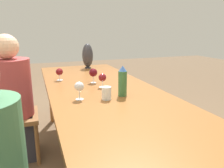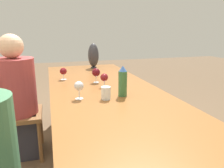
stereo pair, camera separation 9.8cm
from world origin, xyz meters
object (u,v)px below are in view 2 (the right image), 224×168
wine_glass_0 (104,78)px  person_far (18,94)px  water_bottle (123,81)px  wine_glass_4 (63,72)px  chair_far (11,112)px  wine_glass_1 (96,73)px  vase (93,55)px  water_tumbler (106,93)px  wine_glass_3 (79,86)px

wine_glass_0 → person_far: bearing=66.6°
water_bottle → wine_glass_4: 0.82m
chair_far → wine_glass_4: bearing=-81.5°
wine_glass_4 → person_far: size_ratio=0.10×
wine_glass_1 → wine_glass_4: 0.37m
vase → person_far: (-0.67, 0.89, -0.27)m
water_tumbler → wine_glass_0: (0.34, -0.08, 0.04)m
wine_glass_3 → chair_far: 0.93m
wine_glass_4 → wine_glass_0: bearing=-141.4°
vase → chair_far: size_ratio=0.38×
vase → water_tumbler: bearing=172.2°
water_tumbler → chair_far: 1.08m
water_bottle → water_tumbler: (-0.05, 0.15, -0.07)m
wine_glass_4 → wine_glass_1: bearing=-126.3°
wine_glass_3 → vase: bearing=-16.3°
wine_glass_3 → water_bottle: bearing=-93.3°
wine_glass_3 → person_far: person_far is taller
water_tumbler → wine_glass_1: (0.54, -0.04, 0.05)m
wine_glass_3 → wine_glass_4: 0.69m
wine_glass_1 → wine_glass_4: bearing=53.7°
wine_glass_1 → person_far: bearing=79.3°
water_tumbler → wine_glass_3: size_ratio=0.71×
water_bottle → wine_glass_0: size_ratio=1.90×
person_far → wine_glass_0: bearing=-113.4°
water_tumbler → wine_glass_3: wine_glass_3 is taller
water_tumbler → wine_glass_0: bearing=-12.4°
wine_glass_0 → wine_glass_3: wine_glass_3 is taller
water_bottle → wine_glass_3: (0.02, 0.34, -0.02)m
water_bottle → person_far: size_ratio=0.20×
wine_glass_0 → wine_glass_1: size_ratio=0.89×
wine_glass_3 → wine_glass_1: bearing=-26.3°
water_bottle → water_tumbler: bearing=106.9°
vase → wine_glass_4: (-0.60, 0.44, -0.08)m
wine_glass_3 → person_far: 0.82m
wine_glass_0 → wine_glass_4: 0.53m
water_tumbler → wine_glass_1: bearing=-4.5°
vase → chair_far: vase is taller
person_far → wine_glass_1: bearing=-100.7°
wine_glass_1 → wine_glass_3: 0.53m
wine_glass_4 → chair_far: bearing=98.5°
vase → wine_glass_4: vase is taller
vase → wine_glass_4: size_ratio=2.63×
wine_glass_1 → vase: bearing=-9.9°
vase → person_far: 1.15m
wine_glass_1 → water_tumbler: bearing=175.5°
water_tumbler → wine_glass_4: bearing=18.7°
wine_glass_0 → chair_far: (0.34, 0.86, -0.36)m
wine_glass_4 → chair_far: wine_glass_4 is taller
water_bottle → wine_glass_3: size_ratio=1.77×
wine_glass_1 → person_far: 0.78m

